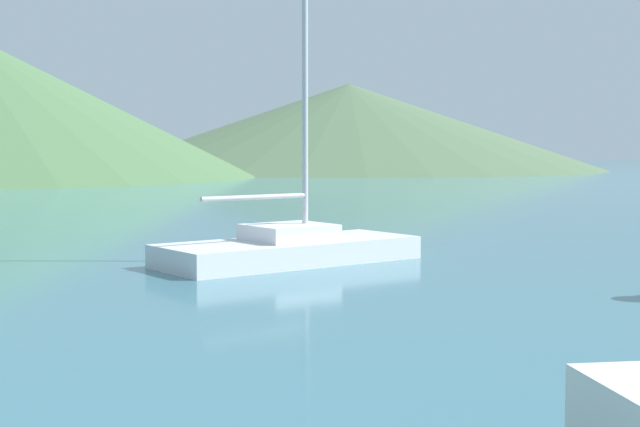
# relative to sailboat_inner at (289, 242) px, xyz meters

# --- Properties ---
(sailboat_inner) EXTENTS (5.70, 3.20, 11.21)m
(sailboat_inner) POSITION_rel_sailboat_inner_xyz_m (0.00, 0.00, 0.00)
(sailboat_inner) COLOR silver
(sailboat_inner) RESTS_ON ground_plane
(hill_east) EXTENTS (52.82, 52.82, 9.00)m
(hill_east) POSITION_rel_sailboat_inner_xyz_m (34.19, 68.25, 4.07)
(hill_east) COLOR #4C6647
(hill_east) RESTS_ON ground_plane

